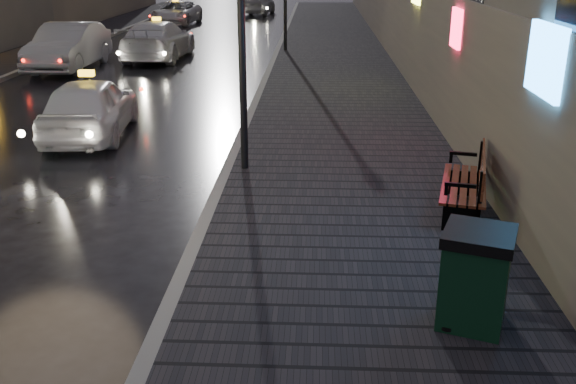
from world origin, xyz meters
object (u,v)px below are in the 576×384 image
(trash_bin, at_px, (475,277))
(car_far, at_px, (257,3))
(bench, at_px, (469,183))
(taxi_mid, at_px, (158,40))
(taxi_near, at_px, (90,107))
(taxi_far, at_px, (176,13))
(car_left_mid, at_px, (68,46))

(trash_bin, distance_m, car_far, 40.15)
(bench, distance_m, taxi_mid, 18.60)
(taxi_near, bearing_deg, bench, 142.75)
(taxi_near, height_order, taxi_far, taxi_near)
(taxi_far, bearing_deg, bench, -65.86)
(bench, relative_size, car_far, 0.43)
(bench, relative_size, taxi_far, 0.42)
(bench, distance_m, car_left_mid, 18.11)
(car_left_mid, xyz_separation_m, car_far, (4.94, 22.49, -0.02))
(car_left_mid, distance_m, car_far, 23.03)
(car_left_mid, bearing_deg, taxi_far, 87.13)
(car_left_mid, bearing_deg, trash_bin, -58.04)
(car_left_mid, distance_m, taxi_far, 15.82)
(taxi_far, bearing_deg, taxi_mid, -77.21)
(taxi_mid, bearing_deg, car_left_mid, 43.10)
(bench, height_order, car_far, car_far)
(trash_bin, height_order, taxi_near, taxi_near)
(bench, height_order, car_left_mid, car_left_mid)
(car_far, bearing_deg, taxi_mid, 89.99)
(car_left_mid, relative_size, car_far, 1.06)
(bench, xyz_separation_m, taxi_mid, (-8.86, 16.35, 0.11))
(car_left_mid, height_order, car_far, car_left_mid)
(car_left_mid, relative_size, taxi_mid, 0.95)
(bench, relative_size, taxi_near, 0.49)
(trash_bin, relative_size, taxi_far, 0.23)
(bench, distance_m, trash_bin, 3.37)
(bench, bearing_deg, taxi_near, 161.45)
(taxi_mid, relative_size, taxi_far, 1.08)
(bench, xyz_separation_m, car_far, (-6.66, 36.39, 0.15))
(taxi_near, distance_m, car_far, 31.63)
(car_left_mid, distance_m, taxi_mid, 3.68)
(trash_bin, distance_m, taxi_mid, 21.30)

